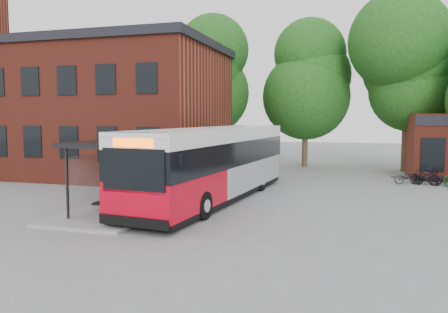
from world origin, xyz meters
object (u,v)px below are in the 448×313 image
(bicycle_1, at_px, (425,177))
(bicycle_0, at_px, (409,177))
(city_bus, at_px, (214,164))
(bus_shelter, at_px, (122,175))
(bicycle_3, at_px, (427,177))
(bicycle_2, at_px, (429,177))

(bicycle_1, bearing_deg, bicycle_0, 104.02)
(city_bus, bearing_deg, bicycle_0, 45.45)
(bus_shelter, xyz_separation_m, city_bus, (2.93, 3.16, 0.20))
(bicycle_3, bearing_deg, bus_shelter, 137.26)
(bus_shelter, bearing_deg, bicycle_1, 39.56)
(bicycle_0, xyz_separation_m, bicycle_3, (0.93, -0.14, 0.02))
(bus_shelter, height_order, bicycle_2, bus_shelter)
(bus_shelter, bearing_deg, city_bus, 47.16)
(city_bus, distance_m, bicycle_0, 11.90)
(bicycle_0, height_order, bicycle_3, bicycle_3)
(bus_shelter, relative_size, bicycle_2, 4.50)
(bicycle_2, bearing_deg, bicycle_0, 105.71)
(bicycle_0, bearing_deg, bicycle_2, -82.49)
(bicycle_0, distance_m, bicycle_1, 0.82)
(bicycle_1, bearing_deg, bus_shelter, 141.65)
(city_bus, distance_m, bicycle_3, 12.54)
(bus_shelter, distance_m, bicycle_1, 16.78)
(bicycle_1, bearing_deg, bicycle_2, -20.65)
(city_bus, relative_size, bicycle_0, 7.93)
(city_bus, relative_size, bicycle_1, 8.58)
(bicycle_3, bearing_deg, bicycle_1, 42.21)
(bicycle_2, bearing_deg, city_bus, 119.30)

